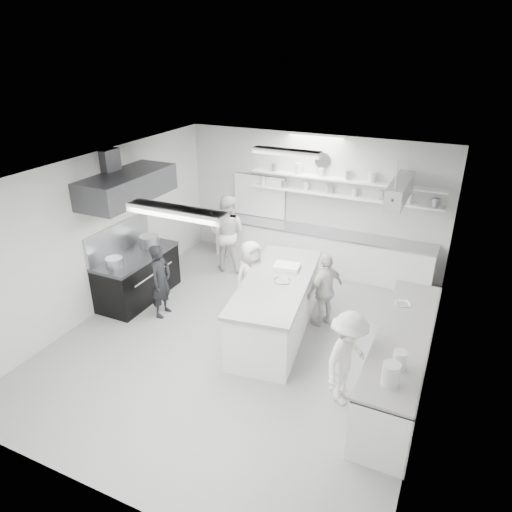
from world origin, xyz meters
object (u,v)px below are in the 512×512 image
at_px(prep_island, 276,308).
at_px(cook_back, 227,233).
at_px(cook_stove, 161,281).
at_px(right_counter, 400,362).
at_px(stove, 138,277).
at_px(back_counter, 319,250).

height_order(prep_island, cook_back, cook_back).
relative_size(prep_island, cook_stove, 1.90).
xyz_separation_m(prep_island, cook_back, (-1.99, 1.92, 0.38)).
bearing_deg(right_counter, cook_stove, 176.63).
bearing_deg(stove, prep_island, 0.28).
distance_m(stove, prep_island, 3.01).
distance_m(back_counter, right_counter, 4.13).
relative_size(stove, cook_stove, 1.26).
bearing_deg(cook_back, stove, 55.31).
distance_m(back_counter, cook_back, 2.11).
bearing_deg(stove, right_counter, -6.52).
height_order(stove, back_counter, back_counter).
relative_size(back_counter, cook_stove, 3.49).
bearing_deg(stove, back_counter, 43.99).
xyz_separation_m(right_counter, cook_stove, (-4.43, 0.26, 0.25)).
xyz_separation_m(cook_stove, cook_back, (0.20, 2.27, 0.16)).
distance_m(stove, right_counter, 5.28).
xyz_separation_m(stove, prep_island, (3.01, 0.01, 0.05)).
height_order(stove, cook_back, cook_back).
distance_m(stove, cook_stove, 0.93).
height_order(back_counter, cook_stove, cook_stove).
bearing_deg(back_counter, stove, -136.01).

